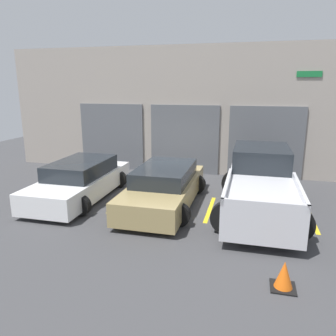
# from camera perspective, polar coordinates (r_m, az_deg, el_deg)

# --- Properties ---
(ground_plane) EXTENTS (28.00, 28.00, 0.00)m
(ground_plane) POSITION_cam_1_polar(r_m,az_deg,el_deg) (11.58, 0.83, -4.49)
(ground_plane) COLOR #3D3D3F
(shophouse_building) EXTENTS (16.51, 0.68, 5.33)m
(shophouse_building) POSITION_cam_1_polar(r_m,az_deg,el_deg) (14.23, 3.97, 9.75)
(shophouse_building) COLOR #9E9389
(shophouse_building) RESTS_ON ground
(pickup_truck) EXTENTS (2.52, 5.13, 1.78)m
(pickup_truck) POSITION_cam_1_polar(r_m,az_deg,el_deg) (10.23, 15.82, -2.67)
(pickup_truck) COLOR silver
(pickup_truck) RESTS_ON ground
(sedan_white) EXTENTS (2.15, 4.59, 1.27)m
(sedan_white) POSITION_cam_1_polar(r_m,az_deg,el_deg) (11.41, -14.97, -2.12)
(sedan_white) COLOR white
(sedan_white) RESTS_ON ground
(sedan_side) EXTENTS (2.23, 4.67, 1.26)m
(sedan_side) POSITION_cam_1_polar(r_m,az_deg,el_deg) (10.34, -0.65, -3.31)
(sedan_side) COLOR #9E8956
(sedan_side) RESTS_ON ground
(parking_stripe_far_left) EXTENTS (0.12, 2.20, 0.01)m
(parking_stripe_far_left) POSITION_cam_1_polar(r_m,az_deg,el_deg) (12.32, -20.83, -4.27)
(parking_stripe_far_left) COLOR gold
(parking_stripe_far_left) RESTS_ON ground
(parking_stripe_left) EXTENTS (0.12, 2.20, 0.01)m
(parking_stripe_left) POSITION_cam_1_polar(r_m,az_deg,el_deg) (10.95, -8.12, -5.73)
(parking_stripe_left) COLOR gold
(parking_stripe_left) RESTS_ON ground
(parking_stripe_centre) EXTENTS (0.12, 2.20, 0.01)m
(parking_stripe_centre) POSITION_cam_1_polar(r_m,az_deg,el_deg) (10.25, 7.30, -7.11)
(parking_stripe_centre) COLOR gold
(parking_stripe_centre) RESTS_ON ground
(parking_stripe_right) EXTENTS (0.12, 2.20, 0.01)m
(parking_stripe_right) POSITION_cam_1_polar(r_m,az_deg,el_deg) (10.36, 23.70, -8.02)
(parking_stripe_right) COLOR gold
(parking_stripe_right) RESTS_ON ground
(traffic_cone) EXTENTS (0.47, 0.47, 0.55)m
(traffic_cone) POSITION_cam_1_polar(r_m,az_deg,el_deg) (6.78, 19.54, -17.31)
(traffic_cone) COLOR black
(traffic_cone) RESTS_ON ground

